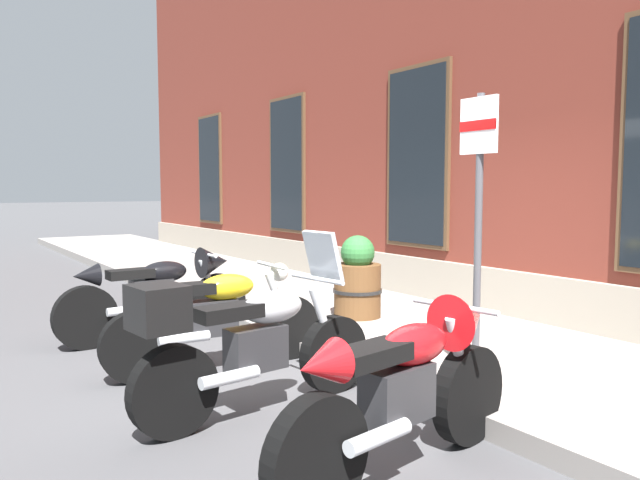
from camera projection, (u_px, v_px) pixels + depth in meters
ground_plane at (324, 369)px, 5.64m from camera, size 140.00×140.00×0.00m
sidewalk at (434, 340)px, 6.40m from camera, size 30.72×2.79×0.16m
motorcycle_black_sport at (163, 289)px, 6.80m from camera, size 0.62×2.19×0.99m
motorcycle_yellow_naked at (219, 319)px, 5.60m from camera, size 0.62×2.10×0.95m
motorcycle_silver_touring at (249, 342)px, 4.44m from camera, size 0.65×2.06×1.33m
motorcycle_red_sport at (411, 381)px, 3.55m from camera, size 0.65×2.00×1.01m
parking_sign at (478, 194)px, 4.81m from camera, size 0.36×0.07×2.25m
barrel_planter at (358, 281)px, 7.16m from camera, size 0.58×0.58×0.96m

